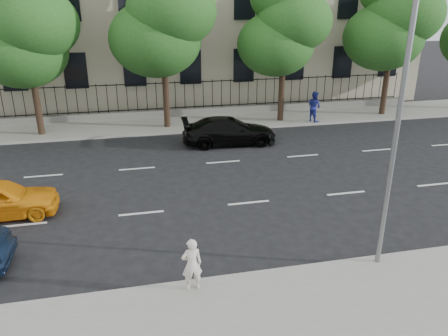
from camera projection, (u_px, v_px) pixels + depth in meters
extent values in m
plane|color=black|center=(269.00, 236.00, 14.19)|extent=(120.00, 120.00, 0.00)
cube|color=gray|center=(321.00, 315.00, 10.52)|extent=(60.00, 4.00, 0.15)
cube|color=gray|center=(199.00, 122.00, 26.90)|extent=(60.00, 4.00, 0.15)
cube|color=slate|center=(194.00, 111.00, 28.34)|extent=(30.00, 0.50, 0.40)
cube|color=black|center=(194.00, 107.00, 28.23)|extent=(28.80, 0.05, 0.05)
cube|color=black|center=(194.00, 82.00, 27.65)|extent=(28.80, 0.05, 0.05)
cylinder|color=slate|center=(397.00, 127.00, 11.09)|extent=(0.14, 0.14, 8.00)
cylinder|color=#382619|center=(38.00, 108.00, 23.79)|extent=(0.36, 0.36, 2.97)
ellipsoid|color=#20561C|center=(22.00, 51.00, 22.89)|extent=(4.75, 4.75, 3.90)
ellipsoid|color=#20561C|center=(34.00, 24.00, 22.12)|extent=(4.50, 4.50, 3.70)
cylinder|color=#382619|center=(166.00, 98.00, 25.13)|extent=(0.36, 0.36, 3.32)
ellipsoid|color=#20561C|center=(156.00, 39.00, 24.13)|extent=(5.13, 5.13, 4.21)
ellipsoid|color=#20561C|center=(172.00, 11.00, 23.32)|extent=(4.86, 4.86, 4.00)
cylinder|color=#382619|center=(281.00, 95.00, 26.59)|extent=(0.36, 0.36, 3.08)
ellipsoid|color=#20561C|center=(276.00, 44.00, 25.70)|extent=(4.56, 4.56, 3.74)
ellipsoid|color=#20561C|center=(294.00, 21.00, 24.94)|extent=(4.32, 4.32, 3.55)
cylinder|color=#382619|center=(385.00, 89.00, 27.97)|extent=(0.36, 0.36, 3.22)
ellipsoid|color=#20561C|center=(383.00, 38.00, 27.01)|extent=(4.94, 4.94, 4.06)
ellipsoid|color=#20561C|center=(404.00, 13.00, 26.22)|extent=(4.68, 4.68, 3.85)
imported|color=black|center=(229.00, 131.00, 22.87)|extent=(5.01, 2.26, 1.42)
imported|color=beige|center=(192.00, 264.00, 11.11)|extent=(0.56, 0.39, 1.47)
imported|color=navy|center=(314.00, 106.00, 26.51)|extent=(0.98, 1.09, 1.83)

